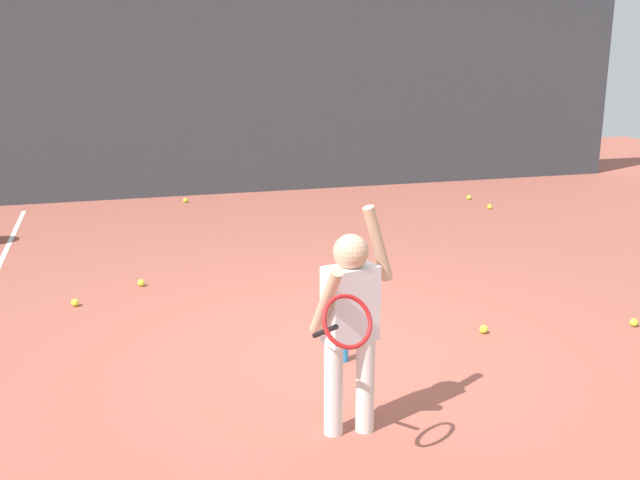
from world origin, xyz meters
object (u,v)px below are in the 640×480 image
(water_bottle, at_px, (344,347))
(tennis_ball_5, at_px, (469,197))
(tennis_player, at_px, (350,317))
(tennis_ball_1, at_px, (490,207))
(tennis_ball_4, at_px, (634,322))
(tennis_ball_3, at_px, (141,283))
(tennis_ball_2, at_px, (75,303))
(tennis_ball_6, at_px, (484,329))
(tennis_ball_7, at_px, (186,200))

(water_bottle, bearing_deg, tennis_ball_5, 54.94)
(tennis_player, bearing_deg, tennis_ball_1, 40.33)
(tennis_ball_4, bearing_deg, tennis_player, -159.94)
(water_bottle, distance_m, tennis_ball_3, 2.48)
(tennis_ball_3, bearing_deg, tennis_ball_4, -28.98)
(tennis_ball_2, xyz_separation_m, tennis_ball_4, (4.35, -1.69, 0.00))
(tennis_player, height_order, tennis_ball_4, tennis_player)
(tennis_ball_6, height_order, tennis_ball_7, same)
(water_bottle, xyz_separation_m, tennis_ball_1, (3.35, 4.16, -0.08))
(tennis_ball_5, bearing_deg, tennis_ball_6, -115.06)
(water_bottle, distance_m, tennis_ball_6, 1.23)
(tennis_player, height_order, tennis_ball_1, tennis_player)
(tennis_player, bearing_deg, tennis_ball_6, 24.07)
(tennis_player, xyz_separation_m, tennis_ball_7, (-0.29, 6.65, -0.69))
(tennis_ball_6, bearing_deg, tennis_player, -141.47)
(tennis_ball_3, relative_size, tennis_ball_4, 1.00)
(tennis_player, xyz_separation_m, tennis_ball_6, (1.49, 1.18, -0.69))
(tennis_ball_2, height_order, tennis_ball_5, same)
(tennis_ball_7, bearing_deg, tennis_ball_5, -12.71)
(water_bottle, relative_size, tennis_ball_1, 3.33)
(water_bottle, distance_m, tennis_ball_5, 5.85)
(tennis_ball_3, relative_size, tennis_ball_5, 1.00)
(tennis_ball_3, bearing_deg, tennis_ball_7, 77.89)
(tennis_ball_4, distance_m, tennis_ball_6, 1.25)
(tennis_ball_4, relative_size, tennis_ball_5, 1.00)
(tennis_ball_1, bearing_deg, tennis_ball_4, -102.33)
(tennis_player, bearing_deg, tennis_ball_4, 5.61)
(tennis_ball_3, bearing_deg, tennis_ball_1, 23.71)
(tennis_player, xyz_separation_m, water_bottle, (0.27, 0.98, -0.62))
(tennis_ball_2, relative_size, tennis_ball_7, 1.00)
(tennis_player, distance_m, tennis_ball_7, 6.70)
(tennis_ball_4, bearing_deg, tennis_ball_3, 151.02)
(tennis_ball_4, bearing_deg, tennis_ball_2, 158.78)
(tennis_ball_7, bearing_deg, tennis_ball_6, -72.03)
(water_bottle, relative_size, tennis_ball_6, 3.33)
(tennis_player, xyz_separation_m, tennis_ball_3, (-1.05, 3.08, -0.69))
(tennis_ball_2, xyz_separation_m, tennis_ball_3, (0.58, 0.40, 0.00))
(tennis_ball_1, bearing_deg, water_bottle, -128.91)
(tennis_ball_6, bearing_deg, tennis_ball_2, 154.32)
(water_bottle, distance_m, tennis_ball_2, 2.55)
(tennis_player, distance_m, tennis_ball_4, 2.98)
(tennis_ball_2, relative_size, tennis_ball_5, 1.00)
(tennis_ball_3, height_order, tennis_ball_7, same)
(water_bottle, distance_m, tennis_ball_7, 5.70)
(tennis_ball_2, bearing_deg, tennis_ball_3, 34.93)
(tennis_ball_7, bearing_deg, tennis_ball_2, -108.66)
(tennis_ball_1, relative_size, tennis_ball_5, 1.00)
(tennis_ball_4, relative_size, tennis_ball_7, 1.00)
(tennis_ball_1, distance_m, tennis_ball_7, 4.20)
(tennis_ball_3, height_order, tennis_ball_5, same)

